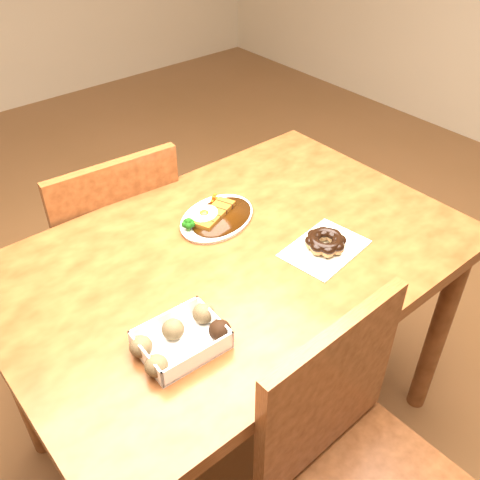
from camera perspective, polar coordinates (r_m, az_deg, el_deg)
ground at (r=1.93m, az=-0.34°, el=-18.85°), size 6.00×6.00×0.00m
table at (r=1.43m, az=-0.44°, el=-4.38°), size 1.20×0.80×0.75m
chair_far at (r=1.85m, az=-13.49°, el=-1.04°), size 0.45×0.45×0.87m
katsu_curry_plate at (r=1.47m, az=-2.66°, el=2.50°), size 0.28×0.24×0.05m
donut_box at (r=1.13m, az=-6.30°, el=-10.46°), size 0.20×0.14×0.05m
pon_de_ring at (r=1.38m, az=9.10°, el=-0.25°), size 0.23×0.18×0.04m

